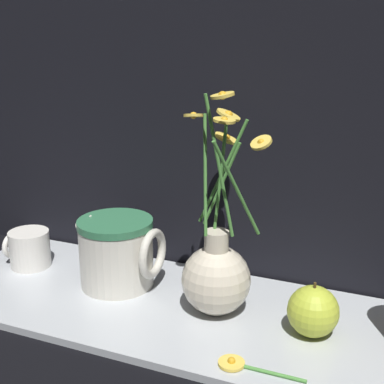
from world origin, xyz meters
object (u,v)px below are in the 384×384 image
at_px(vase_with_flowers, 216,273).
at_px(orange_fruit, 312,313).
at_px(ceramic_pitcher, 117,249).
at_px(yellow_mug, 29,249).

xyz_separation_m(vase_with_flowers, orange_fruit, (0.15, -0.01, -0.03)).
bearing_deg(vase_with_flowers, orange_fruit, -5.17).
bearing_deg(orange_fruit, ceramic_pitcher, 174.07).
relative_size(vase_with_flowers, ceramic_pitcher, 2.28).
bearing_deg(yellow_mug, ceramic_pitcher, -0.64).
xyz_separation_m(yellow_mug, ceramic_pitcher, (0.19, -0.00, 0.03)).
height_order(vase_with_flowers, yellow_mug, vase_with_flowers).
distance_m(yellow_mug, orange_fruit, 0.53).
bearing_deg(ceramic_pitcher, vase_with_flowers, -6.55).
height_order(vase_with_flowers, orange_fruit, vase_with_flowers).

